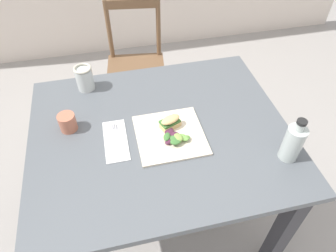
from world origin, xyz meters
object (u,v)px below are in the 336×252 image
Objects in this scene: chair_wooden_far at (136,66)px; sandwich_half_front at (170,122)px; bottle_cold_brew at (292,144)px; cup_extra_side at (68,122)px; plate_lunch at (170,135)px; dining_table at (161,149)px; fork_on_napkin at (115,137)px; mason_jar_iced_tea at (85,79)px.

chair_wooden_far reaches higher than sandwich_half_front.
bottle_cold_brew is 2.57× the size of cup_extra_side.
sandwich_half_front is 1.27× the size of cup_extra_side.
sandwich_half_front reaches higher than plate_lunch.
sandwich_half_front is at bearing 75.52° from plate_lunch.
dining_table is at bearing -14.58° from cup_extra_side.
plate_lunch is at bearing -104.48° from sandwich_half_front.
bottle_cold_brew reaches higher than cup_extra_side.
chair_wooden_far is 4.68× the size of fork_on_napkin.
mason_jar_iced_tea is (-0.33, 0.41, 0.05)m from plate_lunch.
sandwich_half_front is 0.50m from bottle_cold_brew.
bottle_cold_brew is (0.67, -0.26, 0.07)m from fork_on_napkin.
mason_jar_iced_tea is (-0.30, 0.37, 0.18)m from dining_table.
chair_wooden_far is 3.03× the size of plate_lunch.
cup_extra_side is at bearing -107.88° from mason_jar_iced_tea.
dining_table is 0.57m from bottle_cold_brew.
bottle_cold_brew is (0.42, -0.26, 0.04)m from sandwich_half_front.
bottle_cold_brew is at bearing -31.39° from sandwich_half_front.
sandwich_half_front is 0.44m from cup_extra_side.
chair_wooden_far is 1.00m from plate_lunch.
chair_wooden_far reaches higher than dining_table.
fork_on_napkin is at bearing -27.54° from cup_extra_side.
bottle_cold_brew reaches higher than fork_on_napkin.
dining_table is 0.51m from mason_jar_iced_tea.
cup_extra_side reaches higher than plate_lunch.
sandwich_half_front is (0.05, 0.00, 0.17)m from dining_table.
dining_table is 0.24m from fork_on_napkin.
fork_on_napkin is 2.36× the size of cup_extra_side.
chair_wooden_far is at bearing 63.71° from cup_extra_side.
cup_extra_side is at bearing 167.40° from sandwich_half_front.
bottle_cold_brew reaches higher than chair_wooden_far.
mason_jar_iced_tea is (-0.35, 0.37, 0.02)m from sandwich_half_front.
chair_wooden_far reaches higher than cup_extra_side.
chair_wooden_far is at bearing 76.98° from fork_on_napkin.
dining_table is 11.24× the size of sandwich_half_front.
dining_table is 0.43m from cup_extra_side.
cup_extra_side is at bearing 152.46° from fork_on_napkin.
mason_jar_iced_tea is (-0.77, 0.63, -0.02)m from bottle_cold_brew.
sandwich_half_front is 0.24m from fork_on_napkin.
mason_jar_iced_tea is at bearing 128.83° from dining_table.
fork_on_napkin is 1.50× the size of mason_jar_iced_tea.
sandwich_half_front is at bearing 4.26° from dining_table.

